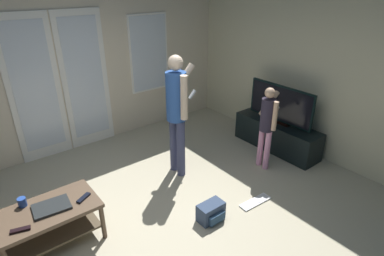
# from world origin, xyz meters

# --- Properties ---
(ground_plane) EXTENTS (5.87, 5.10, 0.02)m
(ground_plane) POSITION_xyz_m (0.00, 0.00, -0.01)
(ground_plane) COLOR #B3A98E
(wall_back_with_doors) EXTENTS (5.87, 0.09, 2.81)m
(wall_back_with_doors) POSITION_xyz_m (0.04, 2.52, 1.36)
(wall_back_with_doors) COLOR beige
(wall_back_with_doors) RESTS_ON ground_plane
(wall_right_plain) EXTENTS (0.06, 5.10, 2.78)m
(wall_right_plain) POSITION_xyz_m (2.90, 0.00, 1.39)
(wall_right_plain) COLOR beige
(wall_right_plain) RESTS_ON ground_plane
(coffee_table) EXTENTS (0.98, 0.57, 0.45)m
(coffee_table) POSITION_xyz_m (-0.93, 0.55, 0.33)
(coffee_table) COLOR brown
(coffee_table) RESTS_ON ground_plane
(tv_stand) EXTENTS (0.42, 1.43, 0.46)m
(tv_stand) POSITION_xyz_m (2.57, 0.41, 0.23)
(tv_stand) COLOR black
(tv_stand) RESTS_ON ground_plane
(flat_screen_tv) EXTENTS (0.08, 1.14, 0.61)m
(flat_screen_tv) POSITION_xyz_m (2.56, 0.41, 0.77)
(flat_screen_tv) COLOR black
(flat_screen_tv) RESTS_ON tv_stand
(person_adult) EXTENTS (0.59, 0.46, 1.69)m
(person_adult) POSITION_xyz_m (0.91, 0.84, 1.01)
(person_adult) COLOR #3C4060
(person_adult) RESTS_ON ground_plane
(person_child) EXTENTS (0.48, 0.33, 1.22)m
(person_child) POSITION_xyz_m (1.97, 0.18, 0.73)
(person_child) COLOR pink
(person_child) RESTS_ON ground_plane
(backpack) EXTENTS (0.31, 0.22, 0.22)m
(backpack) POSITION_xyz_m (0.60, -0.21, 0.11)
(backpack) COLOR #32425C
(backpack) RESTS_ON ground_plane
(loose_keyboard) EXTENTS (0.45, 0.15, 0.02)m
(loose_keyboard) POSITION_xyz_m (1.24, -0.32, 0.01)
(loose_keyboard) COLOR white
(loose_keyboard) RESTS_ON ground_plane
(laptop_closed) EXTENTS (0.37, 0.29, 0.03)m
(laptop_closed) POSITION_xyz_m (-0.88, 0.53, 0.47)
(laptop_closed) COLOR #242728
(laptop_closed) RESTS_ON coffee_table
(cup_near_edge) EXTENTS (0.08, 0.08, 0.09)m
(cup_near_edge) POSITION_xyz_m (-1.10, 0.75, 0.50)
(cup_near_edge) COLOR #244596
(cup_near_edge) RESTS_ON coffee_table
(tv_remote_black) EXTENTS (0.17, 0.13, 0.02)m
(tv_remote_black) POSITION_xyz_m (-0.58, 0.48, 0.46)
(tv_remote_black) COLOR black
(tv_remote_black) RESTS_ON coffee_table
(dvd_remote_slim) EXTENTS (0.18, 0.10, 0.02)m
(dvd_remote_slim) POSITION_xyz_m (-1.20, 0.38, 0.46)
(dvd_remote_slim) COLOR black
(dvd_remote_slim) RESTS_ON coffee_table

